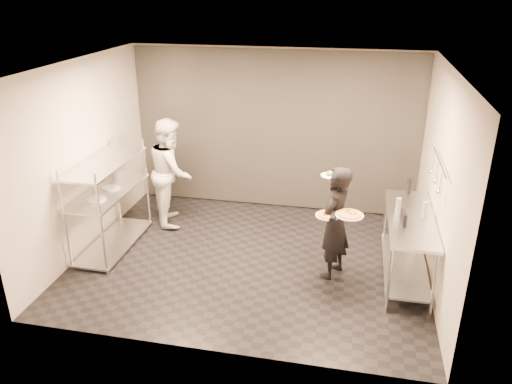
% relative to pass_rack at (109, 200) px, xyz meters
% --- Properties ---
extents(room_shell, '(5.00, 4.00, 2.80)m').
position_rel_pass_rack_xyz_m(room_shell, '(2.15, 1.18, 0.63)').
color(room_shell, black).
rests_on(room_shell, ground).
extents(pass_rack, '(0.60, 1.60, 1.50)m').
position_rel_pass_rack_xyz_m(pass_rack, '(0.00, 0.00, 0.00)').
color(pass_rack, silver).
rests_on(pass_rack, ground).
extents(prep_counter, '(0.60, 1.80, 0.92)m').
position_rel_pass_rack_xyz_m(prep_counter, '(4.33, 0.00, -0.14)').
color(prep_counter, silver).
rests_on(prep_counter, ground).
extents(utensil_rail, '(0.07, 1.20, 0.31)m').
position_rel_pass_rack_xyz_m(utensil_rail, '(4.58, 0.00, 0.78)').
color(utensil_rail, silver).
rests_on(utensil_rail, room_shell).
extents(waiter, '(0.58, 0.68, 1.59)m').
position_rel_pass_rack_xyz_m(waiter, '(3.35, -0.14, 0.03)').
color(waiter, black).
rests_on(waiter, ground).
extents(chef, '(0.92, 1.04, 1.78)m').
position_rel_pass_rack_xyz_m(chef, '(0.60, 1.02, 0.12)').
color(chef, silver).
rests_on(chef, ground).
extents(pizza_plate_near, '(0.31, 0.31, 0.05)m').
position_rel_pass_rack_xyz_m(pizza_plate_near, '(3.26, -0.35, 0.24)').
color(pizza_plate_near, silver).
rests_on(pizza_plate_near, waiter).
extents(pizza_plate_far, '(0.36, 0.36, 0.05)m').
position_rel_pass_rack_xyz_m(pizza_plate_far, '(3.53, -0.40, 0.29)').
color(pizza_plate_far, silver).
rests_on(pizza_plate_far, waiter).
extents(salad_plate, '(0.26, 0.26, 0.07)m').
position_rel_pass_rack_xyz_m(salad_plate, '(3.24, 0.17, 0.60)').
color(salad_plate, silver).
rests_on(salad_plate, waiter).
extents(pos_monitor, '(0.07, 0.24, 0.17)m').
position_rel_pass_rack_xyz_m(pos_monitor, '(4.21, -0.23, 0.23)').
color(pos_monitor, black).
rests_on(pos_monitor, prep_counter).
extents(bottle_green, '(0.06, 0.06, 0.23)m').
position_rel_pass_rack_xyz_m(bottle_green, '(4.15, 0.05, 0.27)').
color(bottle_green, gray).
rests_on(bottle_green, prep_counter).
extents(bottle_clear, '(0.07, 0.07, 0.22)m').
position_rel_pass_rack_xyz_m(bottle_clear, '(4.49, 0.01, 0.26)').
color(bottle_clear, gray).
rests_on(bottle_clear, prep_counter).
extents(bottle_dark, '(0.06, 0.06, 0.22)m').
position_rel_pass_rack_xyz_m(bottle_dark, '(4.34, 0.80, 0.26)').
color(bottle_dark, black).
rests_on(bottle_dark, prep_counter).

